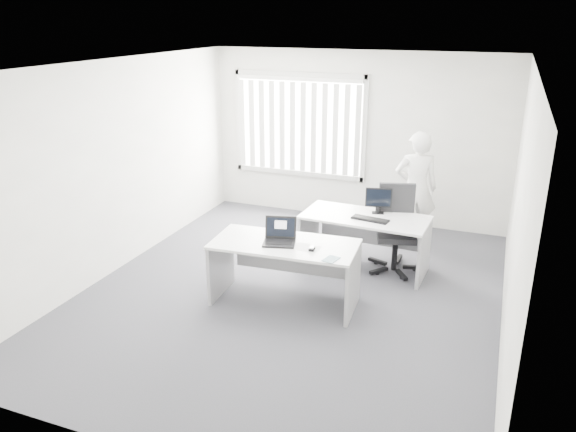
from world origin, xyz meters
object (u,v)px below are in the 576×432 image
at_px(person, 416,189).
at_px(monitor, 378,201).
at_px(desk_near, 285,260).
at_px(laptop, 279,233).
at_px(office_chair, 395,244).
at_px(desk_far, 364,231).

bearing_deg(person, monitor, 54.31).
height_order(desk_near, person, person).
bearing_deg(desk_near, person, 61.61).
height_order(laptop, monitor, monitor).
height_order(office_chair, monitor, office_chair).
relative_size(office_chair, laptop, 3.14).
height_order(office_chair, person, person).
xyz_separation_m(desk_near, laptop, (-0.04, -0.06, 0.36)).
relative_size(desk_near, desk_far, 1.03).
xyz_separation_m(person, laptop, (-1.17, -2.53, 0.06)).
distance_m(desk_far, monitor, 0.45).
height_order(desk_near, desk_far, desk_near).
height_order(person, monitor, person).
height_order(desk_far, laptop, laptop).
bearing_deg(office_chair, monitor, 159.33).
bearing_deg(desk_far, monitor, 58.56).
bearing_deg(laptop, desk_near, 39.78).
bearing_deg(desk_near, desk_far, 59.35).
relative_size(office_chair, person, 0.67).
bearing_deg(person, desk_near, 49.05).
bearing_deg(desk_far, desk_near, -113.85).
relative_size(desk_near, office_chair, 1.51).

